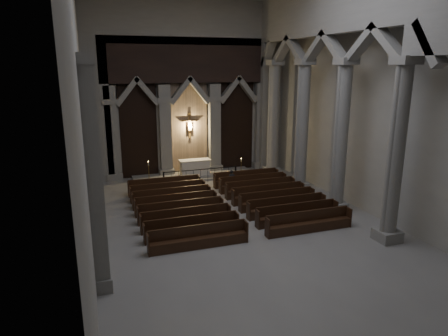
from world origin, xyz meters
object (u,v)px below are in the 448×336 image
(altar_rail, at_px, (201,174))
(pews, at_px, (227,204))
(candle_stand_left, at_px, (149,178))
(candle_stand_right, at_px, (241,172))
(altar, at_px, (195,167))
(worshipper, at_px, (232,180))

(altar_rail, height_order, pews, altar_rail)
(candle_stand_left, bearing_deg, candle_stand_right, -1.07)
(candle_stand_right, bearing_deg, pews, -117.51)
(candle_stand_left, height_order, candle_stand_right, candle_stand_left)
(candle_stand_left, height_order, pews, candle_stand_left)
(altar_rail, distance_m, candle_stand_left, 3.41)
(altar, distance_m, altar_rail, 1.62)
(altar_rail, distance_m, candle_stand_right, 3.18)
(altar_rail, relative_size, candle_stand_right, 3.74)
(altar_rail, xyz_separation_m, candle_stand_right, (3.12, 0.57, -0.29))
(pews, xyz_separation_m, worshipper, (1.50, 3.42, 0.31))
(worshipper, bearing_deg, altar, 126.23)
(altar, xyz_separation_m, candle_stand_left, (-3.36, -0.93, -0.27))
(altar_rail, relative_size, candle_stand_left, 3.14)
(altar, bearing_deg, candle_stand_right, -18.73)
(altar_rail, bearing_deg, worshipper, -53.16)
(candle_stand_right, height_order, worshipper, candle_stand_right)
(altar, distance_m, worshipper, 3.90)
(altar, xyz_separation_m, worshipper, (1.46, -3.62, -0.08))
(altar_rail, height_order, candle_stand_left, candle_stand_left)
(worshipper, bearing_deg, pews, -99.43)
(altar_rail, bearing_deg, altar, 88.89)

